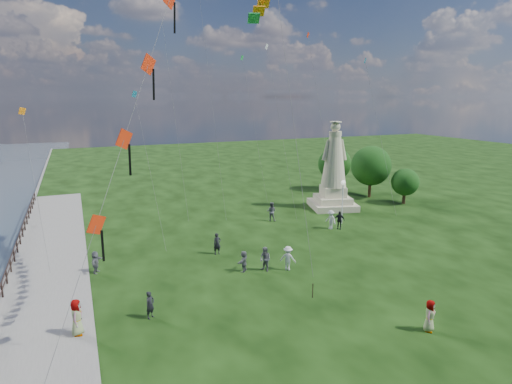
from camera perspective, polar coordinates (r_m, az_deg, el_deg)
name	(u,v)px	position (r m, az deg, el deg)	size (l,w,h in m)	color
waterfront	(22,304)	(28.78, -28.74, -12.94)	(200.00, 200.00, 1.51)	#35424F
statue	(334,176)	(45.64, 10.31, 2.11)	(5.53, 5.53, 9.13)	beige
lamppost	(343,193)	(40.17, 11.50, -0.08)	(0.38, 0.38, 4.10)	silver
tree_row	(361,167)	(52.36, 13.89, 3.24)	(6.77, 12.66, 6.06)	#382314
person_0	(150,305)	(24.20, -13.94, -14.40)	(0.55, 0.36, 1.51)	black
person_1	(265,259)	(29.25, 1.24, -8.96)	(0.82, 0.51, 1.69)	#595960
person_2	(288,258)	(29.52, 4.28, -8.79)	(1.09, 0.56, 1.69)	silver
person_4	(430,316)	(24.00, 22.16, -15.04)	(0.81, 0.50, 1.66)	#595960
person_5	(96,262)	(30.93, -20.60, -8.74)	(1.42, 0.61, 1.53)	#595960
person_6	(217,244)	(32.38, -5.20, -6.89)	(0.60, 0.39, 1.64)	black
person_7	(271,211)	(40.74, 2.07, -2.61)	(0.89, 0.55, 1.83)	#595960
person_8	(331,220)	(38.86, 9.93, -3.64)	(1.10, 0.57, 1.71)	silver
person_9	(339,220)	(38.99, 11.05, -3.69)	(0.96, 0.49, 1.64)	black
person_10	(77,319)	(23.58, -22.78, -15.36)	(0.90, 0.55, 1.85)	#595960
person_11	(244,261)	(29.26, -1.64, -9.21)	(1.35, 0.58, 1.45)	#595960
red_kite_train	(147,75)	(21.98, -14.35, 14.93)	(8.99, 9.35, 20.45)	black
small_kites	(230,75)	(41.91, -3.51, 15.34)	(32.27, 17.72, 24.68)	#156582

